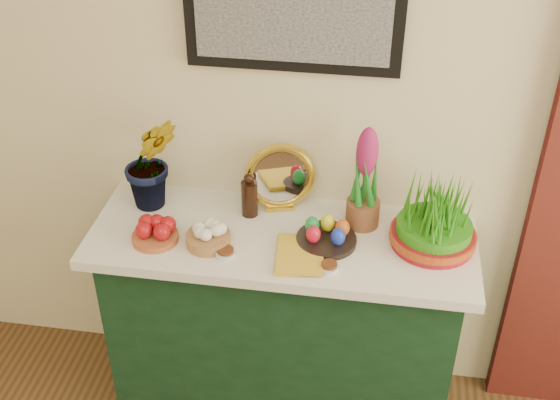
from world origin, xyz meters
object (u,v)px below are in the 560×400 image
object	(u,v)px
wheatgrass_sabzeh	(435,219)
sideboard	(282,326)
mirror	(280,178)
book	(276,253)
hyacinth_green	(150,148)

from	to	relation	value
wheatgrass_sabzeh	sideboard	bearing A→B (deg)	-177.68
sideboard	mirror	distance (m)	0.62
book	wheatgrass_sabzeh	xyz separation A→B (m)	(0.54, 0.16, 0.09)
book	wheatgrass_sabzeh	bearing A→B (deg)	11.12
hyacinth_green	book	size ratio (longest dim) A/B	2.28
book	wheatgrass_sabzeh	size ratio (longest dim) A/B	0.72
hyacinth_green	book	xyz separation A→B (m)	(0.51, -0.25, -0.23)
hyacinth_green	mirror	bearing A→B (deg)	-16.21
sideboard	hyacinth_green	size ratio (longest dim) A/B	2.61
wheatgrass_sabzeh	mirror	bearing A→B (deg)	165.28
sideboard	wheatgrass_sabzeh	xyz separation A→B (m)	(0.54, 0.02, 0.57)
sideboard	wheatgrass_sabzeh	distance (m)	0.79
sideboard	wheatgrass_sabzeh	bearing A→B (deg)	2.32
mirror	wheatgrass_sabzeh	xyz separation A→B (m)	(0.57, -0.15, -0.02)
hyacinth_green	wheatgrass_sabzeh	bearing A→B (deg)	-28.32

